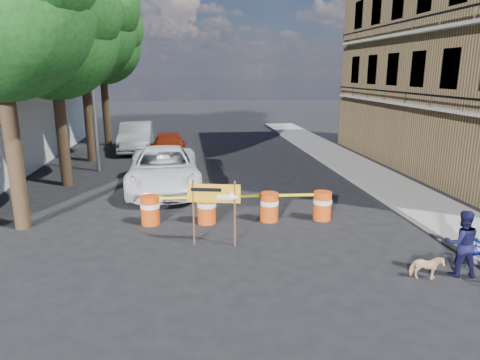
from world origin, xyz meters
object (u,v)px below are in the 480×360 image
object	(u,v)px
barrel_mid_left	(207,208)
barrel_far_right	(322,205)
barrel_mid_right	(269,206)
suv_white	(164,169)
dog	(426,267)
barrel_far_left	(150,209)
detour_sign	(221,199)
pedestrian	(462,243)
sedan_red	(169,146)
sedan_silver	(136,137)

from	to	relation	value
barrel_mid_left	barrel_far_right	size ratio (longest dim) A/B	1.00
barrel_mid_right	suv_white	distance (m)	5.44
barrel_far_right	dog	world-z (taller)	barrel_far_right
barrel_far_left	dog	bearing A→B (deg)	-34.79
barrel_mid_left	suv_white	bearing A→B (deg)	109.42
barrel_mid_left	barrel_far_left	bearing A→B (deg)	176.23
detour_sign	dog	world-z (taller)	detour_sign
dog	suv_white	size ratio (longest dim) A/B	0.12
barrel_mid_right	pedestrian	xyz separation A→B (m)	(3.60, -4.18, 0.31)
pedestrian	sedan_red	size ratio (longest dim) A/B	0.35
detour_sign	barrel_mid_right	bearing A→B (deg)	59.09
detour_sign	suv_white	world-z (taller)	detour_sign
barrel_far_left	barrel_far_right	distance (m)	5.35
sedan_silver	barrel_far_right	bearing A→B (deg)	-63.61
barrel_mid_left	sedan_red	size ratio (longest dim) A/B	0.20
barrel_mid_right	sedan_silver	world-z (taller)	sedan_silver
sedan_silver	sedan_red	bearing A→B (deg)	-60.20
detour_sign	barrel_mid_left	bearing A→B (deg)	110.83
suv_white	sedan_silver	bearing A→B (deg)	100.50
barrel_mid_left	suv_white	distance (m)	4.45
barrel_far_right	sedan_silver	world-z (taller)	sedan_silver
detour_sign	dog	distance (m)	5.17
barrel_mid_left	dog	world-z (taller)	barrel_mid_left
dog	sedan_red	world-z (taller)	sedan_red
barrel_mid_left	sedan_silver	world-z (taller)	sedan_silver
barrel_far_right	sedan_silver	size ratio (longest dim) A/B	0.18
barrel_mid_right	barrel_far_right	xyz separation A→B (m)	(1.68, -0.10, 0.00)
suv_white	sedan_red	world-z (taller)	suv_white
dog	suv_white	bearing A→B (deg)	50.22
barrel_mid_left	barrel_mid_right	xyz separation A→B (m)	(1.95, -0.04, 0.00)
sedan_silver	pedestrian	bearing A→B (deg)	-64.34
barrel_mid_right	dog	distance (m)	5.10
barrel_far_left	dog	distance (m)	7.80
barrel_far_left	barrel_mid_left	distance (m)	1.72
barrel_far_left	sedan_red	distance (m)	9.70
suv_white	sedan_red	bearing A→B (deg)	87.78
barrel_mid_left	sedan_red	world-z (taller)	sedan_red
detour_sign	dog	size ratio (longest dim) A/B	2.64
dog	sedan_red	xyz separation A→B (m)	(-6.16, 14.14, 0.47)
detour_sign	pedestrian	bearing A→B (deg)	-12.50
pedestrian	barrel_mid_right	bearing A→B (deg)	-37.04
barrel_mid_left	barrel_mid_right	bearing A→B (deg)	-1.09
barrel_mid_right	pedestrian	bearing A→B (deg)	-49.30
pedestrian	sedan_silver	size ratio (longest dim) A/B	0.31
barrel_mid_right	barrel_far_left	bearing A→B (deg)	177.65
barrel_far_left	sedan_red	bearing A→B (deg)	88.58
pedestrian	suv_white	world-z (taller)	suv_white
barrel_mid_left	sedan_red	bearing A→B (deg)	98.55
detour_sign	sedan_silver	size ratio (longest dim) A/B	0.36
dog	sedan_red	bearing A→B (deg)	37.88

